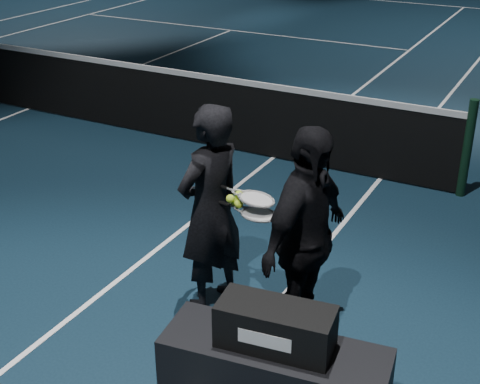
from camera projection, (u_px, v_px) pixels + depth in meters
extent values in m
plane|color=black|center=(28.00, 109.00, 10.11)|extent=(36.00, 36.00, 0.00)
cylinder|color=black|center=(467.00, 149.00, 7.17)|extent=(0.10, 0.10, 1.10)
cube|color=black|center=(24.00, 80.00, 9.92)|extent=(12.80, 0.02, 0.86)
cube|color=white|center=(20.00, 49.00, 9.72)|extent=(12.80, 0.03, 0.07)
cube|color=black|center=(274.00, 372.00, 4.43)|extent=(1.55, 0.68, 0.45)
cube|color=black|center=(276.00, 326.00, 4.27)|extent=(0.78, 0.41, 0.30)
cube|color=white|center=(264.00, 341.00, 4.14)|extent=(0.35, 0.05, 0.10)
imported|color=black|center=(210.00, 210.00, 5.18)|extent=(0.57, 0.72, 1.72)
imported|color=black|center=(306.00, 241.00, 4.74)|extent=(0.56, 1.06, 1.72)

